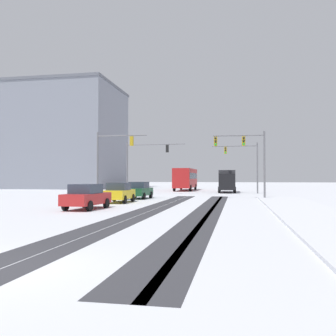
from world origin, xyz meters
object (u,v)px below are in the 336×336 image
object	(u,v)px
car_red_third	(87,197)
traffic_signal_near_right	(247,151)
traffic_signal_near_left	(111,154)
car_dark_green_lead	(139,190)
traffic_signal_far_right	(245,159)
office_building_far_left_block	(54,138)
traffic_signal_far_left	(143,157)
car_yellow_cab_second	(119,192)
box_truck_delivery	(227,180)
bus_oncoming	(186,178)

from	to	relation	value
car_red_third	traffic_signal_near_right	bearing A→B (deg)	52.88
traffic_signal_near_left	car_dark_green_lead	size ratio (longest dim) A/B	1.57
traffic_signal_far_right	car_red_third	distance (m)	28.21
car_dark_green_lead	office_building_far_left_block	size ratio (longest dim) A/B	0.17
traffic_signal_near_right	traffic_signal_far_right	distance (m)	12.08
traffic_signal_near_left	traffic_signal_far_right	xyz separation A→B (m)	(13.14, 14.02, 0.05)
car_dark_green_lead	traffic_signal_far_left	bearing A→B (deg)	102.06
car_yellow_cab_second	car_red_third	distance (m)	6.41
car_red_third	box_truck_delivery	distance (m)	29.71
traffic_signal_far_right	box_truck_delivery	bearing A→B (deg)	131.56
traffic_signal_near_right	traffic_signal_far_right	size ratio (longest dim) A/B	1.00
traffic_signal_far_right	car_yellow_cab_second	size ratio (longest dim) A/B	1.57
car_dark_green_lead	bus_oncoming	world-z (taller)	bus_oncoming
traffic_signal_far_left	box_truck_delivery	xyz separation A→B (m)	(10.03, 6.72, -2.88)
traffic_signal_near_right	traffic_signal_far_left	xyz separation A→B (m)	(-12.28, 7.99, -0.08)
traffic_signal_near_left	traffic_signal_far_right	size ratio (longest dim) A/B	1.00
office_building_far_left_block	car_dark_green_lead	bearing A→B (deg)	-51.25
traffic_signal_far_right	car_yellow_cab_second	xyz separation A→B (m)	(-10.47, -19.50, -3.60)
traffic_signal_far_left	car_dark_green_lead	xyz separation A→B (m)	(2.11, -9.90, -3.69)
bus_oncoming	car_red_third	bearing A→B (deg)	-92.72
traffic_signal_near_right	car_dark_green_lead	distance (m)	11.01
traffic_signal_near_left	box_truck_delivery	distance (m)	20.04
box_truck_delivery	bus_oncoming	bearing A→B (deg)	135.98
traffic_signal_near_left	box_truck_delivery	bearing A→B (deg)	57.02
traffic_signal_far_left	traffic_signal_far_right	xyz separation A→B (m)	(12.37, 4.09, -0.10)
traffic_signal_far_right	car_dark_green_lead	size ratio (longest dim) A/B	1.57
box_truck_delivery	traffic_signal_near_right	bearing A→B (deg)	-81.32
bus_oncoming	office_building_far_left_block	distance (m)	29.54
traffic_signal_far_right	traffic_signal_far_left	bearing A→B (deg)	-161.71
traffic_signal_near_right	car_yellow_cab_second	bearing A→B (deg)	-144.44
traffic_signal_near_left	traffic_signal_far_right	world-z (taller)	same
car_dark_green_lead	bus_oncoming	distance (m)	23.03
traffic_signal_near_right	office_building_far_left_block	world-z (taller)	office_building_far_left_block
traffic_signal_far_right	car_yellow_cab_second	bearing A→B (deg)	-118.23
car_red_third	office_building_far_left_block	bearing A→B (deg)	120.02
car_yellow_cab_second	box_truck_delivery	xyz separation A→B (m)	(8.13, 22.14, 0.82)
traffic_signal_near_right	traffic_signal_far_right	xyz separation A→B (m)	(0.09, 12.08, -0.18)
traffic_signal_near_left	traffic_signal_far_right	distance (m)	19.22
traffic_signal_far_right	bus_oncoming	size ratio (longest dim) A/B	0.59
traffic_signal_far_left	car_dark_green_lead	world-z (taller)	traffic_signal_far_left
box_truck_delivery	traffic_signal_far_right	bearing A→B (deg)	-48.44
traffic_signal_near_right	bus_oncoming	size ratio (longest dim) A/B	0.59
traffic_signal_far_left	box_truck_delivery	size ratio (longest dim) A/B	1.00
traffic_signal_far_right	car_dark_green_lead	world-z (taller)	traffic_signal_far_right
traffic_signal_far_right	office_building_far_left_block	size ratio (longest dim) A/B	0.26
traffic_signal_near_left	traffic_signal_far_right	bearing A→B (deg)	46.85
traffic_signal_far_left	car_yellow_cab_second	bearing A→B (deg)	-82.96
traffic_signal_far_left	bus_oncoming	world-z (taller)	traffic_signal_far_left
car_dark_green_lead	office_building_far_left_block	world-z (taller)	office_building_far_left_block
traffic_signal_near_right	bus_oncoming	world-z (taller)	traffic_signal_near_right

